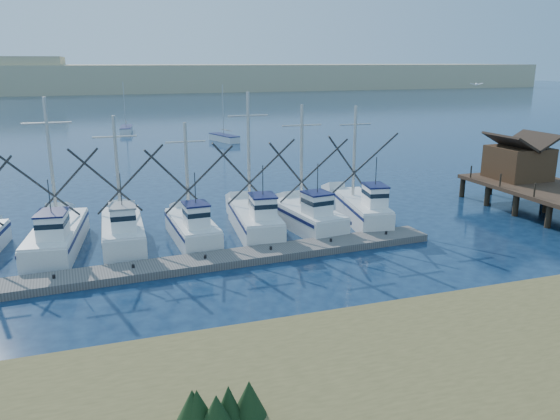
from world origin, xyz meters
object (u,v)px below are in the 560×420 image
object	(u,v)px
sailboat_near	(224,138)
sailboat_far	(126,129)
timber_pier	(551,180)
floating_dock	(170,267)

from	to	relation	value
sailboat_near	sailboat_far	bearing A→B (deg)	112.69
sailboat_far	timber_pier	bearing A→B (deg)	-59.27
timber_pier	sailboat_near	bearing A→B (deg)	107.64
sailboat_near	timber_pier	bearing A→B (deg)	-89.65
sailboat_near	floating_dock	bearing A→B (deg)	-123.77
sailboat_near	sailboat_far	distance (m)	19.98
timber_pier	sailboat_far	xyz separation A→B (m)	(-27.47, 61.33, -2.08)
timber_pier	sailboat_near	size ratio (longest dim) A/B	2.47
timber_pier	sailboat_far	bearing A→B (deg)	114.13
floating_dock	sailboat_near	distance (m)	50.85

